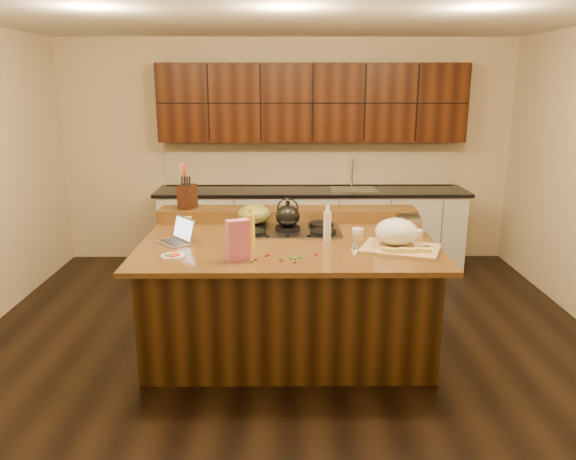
{
  "coord_description": "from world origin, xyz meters",
  "views": [
    {
      "loc": [
        -0.03,
        -4.43,
        2.18
      ],
      "look_at": [
        0.0,
        0.05,
        1.0
      ],
      "focal_mm": 35.0,
      "sensor_mm": 36.0,
      "label": 1
    }
  ],
  "objects": [
    {
      "name": "room",
      "position": [
        0.0,
        0.0,
        1.35
      ],
      "size": [
        5.52,
        5.02,
        2.72
      ],
      "color": "black",
      "rests_on": "ground"
    },
    {
      "name": "island",
      "position": [
        0.0,
        0.0,
        0.46
      ],
      "size": [
        2.4,
        1.6,
        0.92
      ],
      "color": "black",
      "rests_on": "ground"
    },
    {
      "name": "back_ledge",
      "position": [
        0.0,
        0.7,
        0.98
      ],
      "size": [
        2.4,
        0.3,
        0.12
      ],
      "primitive_type": "cube",
      "color": "black",
      "rests_on": "island"
    },
    {
      "name": "cooktop",
      "position": [
        0.0,
        0.3,
        0.94
      ],
      "size": [
        0.92,
        0.52,
        0.05
      ],
      "color": "gray",
      "rests_on": "island"
    },
    {
      "name": "back_counter",
      "position": [
        0.3,
        2.23,
        0.98
      ],
      "size": [
        3.7,
        0.66,
        2.4
      ],
      "color": "silver",
      "rests_on": "ground"
    },
    {
      "name": "kettle",
      "position": [
        0.0,
        0.3,
        1.06
      ],
      "size": [
        0.26,
        0.26,
        0.19
      ],
      "primitive_type": "ellipsoid",
      "rotation": [
        0.0,
        0.0,
        -0.28
      ],
      "color": "black",
      "rests_on": "cooktop"
    },
    {
      "name": "green_bowl",
      "position": [
        -0.3,
        0.43,
        1.05
      ],
      "size": [
        0.33,
        0.33,
        0.16
      ],
      "primitive_type": "ellipsoid",
      "rotation": [
        0.0,
        0.0,
        0.13
      ],
      "color": "olive",
      "rests_on": "cooktop"
    },
    {
      "name": "laptop",
      "position": [
        -0.89,
        -0.04,
        0.97
      ],
      "size": [
        0.36,
        0.37,
        0.2
      ],
      "rotation": [
        0.0,
        0.0,
        -0.88
      ],
      "color": "#B7B7BC",
      "rests_on": "island"
    },
    {
      "name": "oil_bottle",
      "position": [
        -0.3,
        -0.19,
        1.06
      ],
      "size": [
        0.08,
        0.08,
        0.27
      ],
      "primitive_type": "cylinder",
      "rotation": [
        0.0,
        0.0,
        0.14
      ],
      "color": "yellow",
      "rests_on": "island"
    },
    {
      "name": "vinegar_bottle",
      "position": [
        0.32,
        -0.01,
        1.04
      ],
      "size": [
        0.07,
        0.07,
        0.25
      ],
      "primitive_type": "cylinder",
      "rotation": [
        0.0,
        0.0,
        0.13
      ],
      "color": "silver",
      "rests_on": "island"
    },
    {
      "name": "wooden_tray",
      "position": [
        0.85,
        -0.21,
        1.02
      ],
      "size": [
        0.69,
        0.59,
        0.23
      ],
      "rotation": [
        0.0,
        0.0,
        -0.35
      ],
      "color": "tan",
      "rests_on": "island"
    },
    {
      "name": "ramekin_a",
      "position": [
        0.98,
        0.0,
        0.94
      ],
      "size": [
        0.13,
        0.13,
        0.04
      ],
      "primitive_type": "cylinder",
      "rotation": [
        0.0,
        0.0,
        -0.37
      ],
      "color": "white",
      "rests_on": "island"
    },
    {
      "name": "ramekin_b",
      "position": [
        1.1,
        0.17,
        0.94
      ],
      "size": [
        0.12,
        0.12,
        0.04
      ],
      "primitive_type": "cylinder",
      "rotation": [
        0.0,
        0.0,
        -0.19
      ],
      "color": "white",
      "rests_on": "island"
    },
    {
      "name": "ramekin_c",
      "position": [
        0.6,
        0.23,
        0.94
      ],
      "size": [
        0.13,
        0.13,
        0.04
      ],
      "primitive_type": "cylinder",
      "rotation": [
        0.0,
        0.0,
        -0.41
      ],
      "color": "white",
      "rests_on": "island"
    },
    {
      "name": "strainer_bowl",
      "position": [
        1.08,
        0.43,
        0.97
      ],
      "size": [
        0.28,
        0.28,
        0.09
      ],
      "primitive_type": "cylinder",
      "rotation": [
        0.0,
        0.0,
        -0.21
      ],
      "color": "#996B3F",
      "rests_on": "island"
    },
    {
      "name": "kitchen_timer",
      "position": [
        0.52,
        -0.21,
        0.96
      ],
      "size": [
        0.09,
        0.09,
        0.07
      ],
      "primitive_type": "cone",
      "rotation": [
        0.0,
        0.0,
        -0.18
      ],
      "color": "silver",
      "rests_on": "island"
    },
    {
      "name": "pink_bag",
      "position": [
        -0.37,
        -0.5,
        1.07
      ],
      "size": [
        0.18,
        0.14,
        0.3
      ],
      "primitive_type": "cube",
      "rotation": [
        0.0,
        0.0,
        0.39
      ],
      "color": "#D06281",
      "rests_on": "island"
    },
    {
      "name": "candy_plate",
      "position": [
        -0.87,
        -0.42,
        0.93
      ],
      "size": [
        0.24,
        0.24,
        0.01
      ],
      "primitive_type": "cylinder",
      "rotation": [
        0.0,
        0.0,
        0.39
      ],
      "color": "white",
      "rests_on": "island"
    },
    {
      "name": "package_box",
      "position": [
        -0.88,
        0.2,
        1.0
      ],
      "size": [
        0.11,
        0.08,
        0.15
      ],
      "primitive_type": "cube",
      "rotation": [
        0.0,
        0.0,
        0.06
      ],
      "color": "gold",
      "rests_on": "island"
    },
    {
      "name": "utensil_crock",
      "position": [
        -0.96,
        0.7,
        1.11
      ],
      "size": [
        0.13,
        0.13,
        0.14
      ],
      "primitive_type": "cylinder",
      "rotation": [
        0.0,
        0.0,
        -0.08
      ],
      "color": "white",
      "rests_on": "back_ledge"
    },
    {
      "name": "knife_block",
      "position": [
        -0.93,
        0.7,
        1.15
      ],
      "size": [
        0.17,
        0.21,
        0.22
      ],
      "primitive_type": "cube",
      "rotation": [
        0.0,
        0.0,
        -0.39
      ],
      "color": "black",
      "rests_on": "back_ledge"
    },
    {
      "name": "gumdrop_0",
      "position": [
        -0.15,
        -0.4,
        0.93
      ],
      "size": [
        0.02,
        0.02,
        0.02
      ],
      "primitive_type": "ellipsoid",
      "color": "red",
      "rests_on": "island"
    },
    {
      "name": "gumdrop_1",
      "position": [
        0.02,
        -0.49,
        0.93
      ],
      "size": [
        0.02,
        0.02,
        0.02
      ],
      "primitive_type": "ellipsoid",
      "color": "#198C26",
      "rests_on": "island"
    },
    {
      "name": "gumdrop_2",
      "position": [
        -0.16,
        -0.43,
        0.93
      ],
      "size": [
        0.02,
        0.02,
        0.02
      ],
      "primitive_type": "ellipsoid",
      "color": "red",
      "rests_on": "island"
    },
    {
      "name": "gumdrop_3",
      "position": [
        0.08,
        -0.47,
        0.93
      ],
      "size": [
        0.02,
        0.02,
        0.02
      ],
      "primitive_type": "ellipsoid",
      "color": "#198C26",
      "rests_on": "island"
    },
    {
      "name": "gumdrop_4",
      "position": [
        -0.05,
        -0.55,
        0.93
      ],
      "size": [
        0.02,
        0.02,
        0.02
      ],
      "primitive_type": "ellipsoid",
      "color": "red",
      "rests_on": "island"
    },
    {
      "name": "gumdrop_5",
      "position": [
        -0.06,
        -0.51,
        0.93
      ],
      "size": [
        0.02,
        0.02,
        0.02
      ],
      "primitive_type": "ellipsoid",
      "color": "#198C26",
      "rests_on": "island"
    },
    {
      "name": "gumdrop_6",
      "position": [
        0.04,
        -0.58,
        0.93
      ],
      "size": [
        0.02,
        0.02,
        0.02
      ],
      "primitive_type": "ellipsoid",
      "color": "red",
      "rests_on": "island"
    },
    {
      "name": "gumdrop_7",
      "position": [
        -0.27,
        -0.57,
        0.93
      ],
      "size": [
        0.02,
        0.02,
        0.02
      ],
      "primitive_type": "ellipsoid",
      "color": "#198C26",
      "rests_on": "island"
    },
    {
      "name": "gumdrop_8",
      "position": [
        0.21,
        -0.41,
        0.93
      ],
      "size": [
        0.02,
        0.02,
        0.02
      ],
      "primitive_type": "ellipsoid",
      "color": "red",
      "rests_on": "island"
    },
    {
      "name": "gumdrop_9",
      "position": [
        0.05,
        -0.51,
        0.93
      ],
      "size": [
        0.02,
        0.02,
        0.02
      ],
      "primitive_type": "ellipsoid",
      "color": "#198C26",
      "rests_on": "island"
    },
    {
      "name": "gumdrop_10",
      "position": [
        -0.24,
        -0.52,
        0.93
      ],
      "size": [
        0.02,
        0.02,
        0.02
      ],
      "primitive_type": "ellipsoid",
      "color": "red",
      "rests_on": "island"
    }
  ]
}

